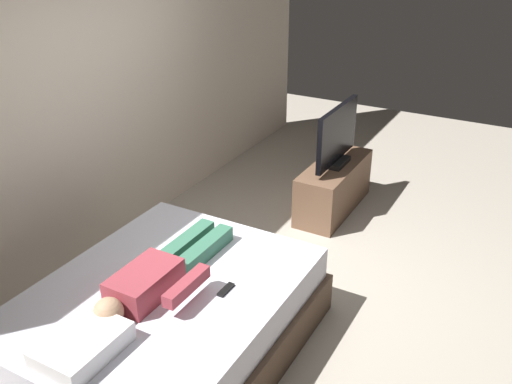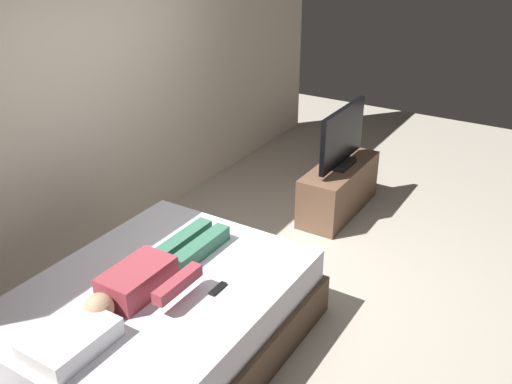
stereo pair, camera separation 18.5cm
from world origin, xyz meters
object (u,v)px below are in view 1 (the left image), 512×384
(tv_stand, at_px, (334,187))
(bed, at_px, (165,322))
(pillow, at_px, (82,346))
(person, at_px, (160,274))
(tv, at_px, (337,137))
(remote, at_px, (226,290))

(tv_stand, bearing_deg, bed, 175.54)
(pillow, height_order, person, person)
(tv, bearing_deg, tv_stand, 90.00)
(remote, height_order, tv_stand, remote)
(bed, bearing_deg, tv, -4.46)
(person, bearing_deg, bed, -134.81)
(person, distance_m, tv_stand, 2.52)
(bed, distance_m, tv_stand, 2.51)
(person, relative_size, remote, 8.40)
(pillow, bearing_deg, tv_stand, -3.50)
(pillow, height_order, remote, pillow)
(remote, height_order, tv, tv)
(pillow, distance_m, tv_stand, 3.22)
(pillow, relative_size, remote, 3.20)
(bed, relative_size, tv_stand, 1.83)
(tv, bearing_deg, remote, -175.57)
(remote, distance_m, tv_stand, 2.35)
(bed, height_order, pillow, pillow)
(person, relative_size, tv, 1.43)
(pillow, bearing_deg, person, 2.32)
(bed, bearing_deg, tv_stand, -4.46)
(pillow, xyz_separation_m, tv, (3.19, -0.20, 0.18))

